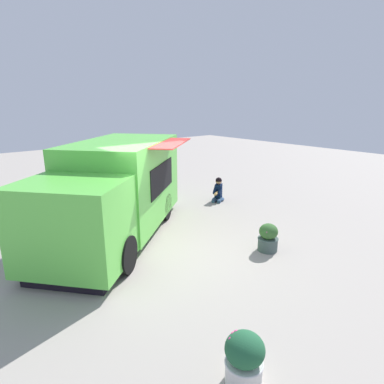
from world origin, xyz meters
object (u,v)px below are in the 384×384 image
object	(u,v)px
food_truck	(115,193)
person_customer	(218,191)
planter_flowering_far	(244,358)
planter_flowering_side	(150,186)
planter_flowering_near	(268,238)

from	to	relation	value
food_truck	person_customer	bearing A→B (deg)	-83.54
planter_flowering_far	planter_flowering_side	world-z (taller)	planter_flowering_far
person_customer	planter_flowering_near	bearing A→B (deg)	152.07
person_customer	planter_flowering_side	bearing A→B (deg)	33.21
planter_flowering_near	planter_flowering_far	size ratio (longest dim) A/B	0.94
person_customer	planter_flowering_far	distance (m)	7.96
food_truck	planter_flowering_near	size ratio (longest dim) A/B	8.21
person_customer	planter_flowering_near	world-z (taller)	person_customer
planter_flowering_far	planter_flowering_near	bearing A→B (deg)	-57.18
food_truck	planter_flowering_near	world-z (taller)	food_truck
food_truck	planter_flowering_near	xyz separation A→B (m)	(-3.23, -2.34, -0.86)
person_customer	planter_flowering_side	world-z (taller)	person_customer
planter_flowering_near	planter_flowering_side	size ratio (longest dim) A/B	1.03
food_truck	planter_flowering_far	bearing A→B (deg)	169.12
planter_flowering_near	planter_flowering_far	world-z (taller)	planter_flowering_far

